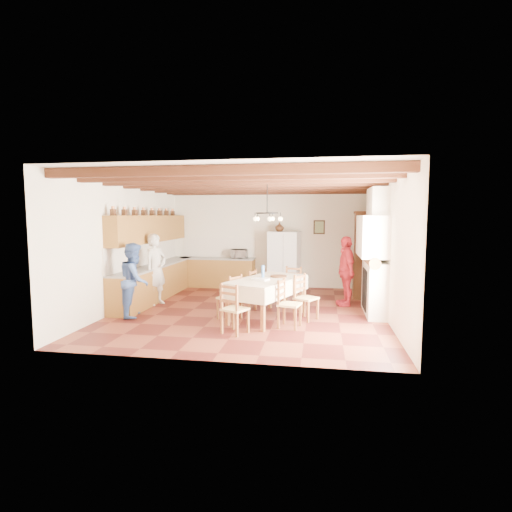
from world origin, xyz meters
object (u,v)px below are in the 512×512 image
(chair_left_near, at_px, (229,297))
(person_woman_red, at_px, (346,271))
(chair_end_far, at_px, (292,287))
(refrigerator, at_px, (284,261))
(hutch, at_px, (363,254))
(chair_right_near, at_px, (290,303))
(chair_end_near, at_px, (235,308))
(chair_right_far, at_px, (306,297))
(chair_left_far, at_px, (246,290))
(dining_table, at_px, (267,283))
(person_man, at_px, (156,269))
(person_woman_blue, at_px, (135,280))
(microwave, at_px, (239,254))

(chair_left_near, bearing_deg, person_woman_red, 152.97)
(chair_end_far, bearing_deg, refrigerator, 111.97)
(hutch, distance_m, person_woman_red, 1.42)
(chair_right_near, xyz_separation_m, chair_end_near, (-0.98, -0.55, 0.00))
(chair_end_near, bearing_deg, chair_right_far, -110.59)
(chair_left_near, height_order, chair_left_far, same)
(chair_left_near, relative_size, chair_right_near, 1.00)
(chair_end_near, height_order, chair_end_far, same)
(refrigerator, bearing_deg, dining_table, -83.30)
(refrigerator, distance_m, chair_left_far, 2.83)
(dining_table, relative_size, chair_end_near, 2.31)
(chair_left_far, bearing_deg, chair_right_near, 56.43)
(chair_right_near, bearing_deg, chair_left_near, 83.83)
(chair_left_near, distance_m, person_man, 2.39)
(chair_left_near, distance_m, chair_end_far, 1.84)
(dining_table, distance_m, chair_end_near, 1.27)
(chair_right_near, distance_m, person_man, 3.76)
(chair_right_far, height_order, person_man, person_man)
(chair_end_far, relative_size, person_man, 0.55)
(person_man, relative_size, person_woman_red, 1.03)
(chair_left_far, relative_size, chair_right_near, 1.00)
(chair_left_far, bearing_deg, chair_left_near, -0.40)
(chair_left_near, bearing_deg, chair_right_far, 125.48)
(chair_left_far, distance_m, chair_end_near, 1.79)
(chair_left_near, xyz_separation_m, person_woman_red, (2.52, 1.72, 0.37))
(chair_right_far, distance_m, person_woman_blue, 3.72)
(chair_end_far, xyz_separation_m, person_woman_red, (1.29, 0.34, 0.37))
(microwave, bearing_deg, person_man, -124.01)
(microwave, bearing_deg, chair_end_far, -56.37)
(hutch, height_order, person_man, hutch)
(chair_right_far, height_order, chair_end_far, same)
(chair_right_far, bearing_deg, person_woman_blue, 126.78)
(chair_end_near, distance_m, person_woman_red, 3.51)
(refrigerator, xyz_separation_m, person_woman_red, (1.66, -1.80, -0.01))
(chair_left_near, xyz_separation_m, chair_end_far, (1.23, 1.38, 0.00))
(dining_table, height_order, chair_right_far, chair_right_far)
(chair_end_near, xyz_separation_m, microwave, (-0.89, 4.72, 0.56))
(hutch, xyz_separation_m, chair_left_far, (-2.84, -2.22, -0.68))
(person_man, height_order, microwave, person_man)
(hutch, relative_size, microwave, 4.69)
(chair_left_near, distance_m, chair_right_near, 1.39)
(chair_end_near, bearing_deg, person_man, -14.10)
(hutch, bearing_deg, person_woman_red, -109.59)
(person_man, distance_m, microwave, 3.07)
(chair_left_far, distance_m, chair_right_far, 1.53)
(chair_left_far, distance_m, chair_right_near, 1.66)
(person_man, xyz_separation_m, person_woman_blue, (0.02, -1.19, -0.07))
(person_man, bearing_deg, chair_right_far, -81.25)
(chair_right_near, relative_size, person_man, 0.55)
(chair_left_near, height_order, chair_right_far, same)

